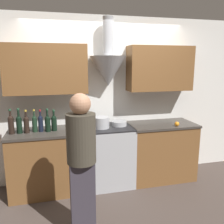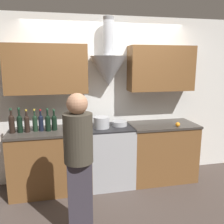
% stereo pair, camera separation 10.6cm
% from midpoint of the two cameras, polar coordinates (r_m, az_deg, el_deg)
% --- Properties ---
extents(ground_plane, '(12.00, 12.00, 0.00)m').
position_cam_midpoint_polar(ground_plane, '(3.69, 1.69, -19.06)').
color(ground_plane, '#423833').
extents(wall_back, '(8.40, 0.56, 2.60)m').
position_cam_midpoint_polar(wall_back, '(3.78, -0.65, 5.31)').
color(wall_back, white).
rests_on(wall_back, ground_plane).
extents(counter_left, '(1.18, 0.62, 0.93)m').
position_cam_midpoint_polar(counter_left, '(3.70, -13.61, -11.22)').
color(counter_left, brown).
rests_on(counter_left, ground_plane).
extents(counter_right, '(1.07, 0.62, 0.93)m').
position_cam_midpoint_polar(counter_right, '(4.03, 12.51, -9.19)').
color(counter_right, brown).
rests_on(counter_right, ground_plane).
extents(stove_range, '(0.66, 0.60, 0.93)m').
position_cam_midpoint_polar(stove_range, '(3.77, 0.49, -10.34)').
color(stove_range, '#A8AAAF').
rests_on(stove_range, ground_plane).
extents(wine_bottle_0, '(0.08, 0.08, 0.35)m').
position_cam_midpoint_polar(wine_bottle_0, '(3.53, -22.21, -2.44)').
color(wine_bottle_0, black).
rests_on(wine_bottle_0, counter_left).
extents(wine_bottle_1, '(0.08, 0.08, 0.35)m').
position_cam_midpoint_polar(wine_bottle_1, '(3.52, -20.53, -2.44)').
color(wine_bottle_1, black).
rests_on(wine_bottle_1, counter_left).
extents(wine_bottle_2, '(0.07, 0.07, 0.32)m').
position_cam_midpoint_polar(wine_bottle_2, '(3.51, -18.98, -2.52)').
color(wine_bottle_2, black).
rests_on(wine_bottle_2, counter_left).
extents(wine_bottle_3, '(0.07, 0.07, 0.32)m').
position_cam_midpoint_polar(wine_bottle_3, '(3.52, -17.22, -2.37)').
color(wine_bottle_3, black).
rests_on(wine_bottle_3, counter_left).
extents(wine_bottle_4, '(0.07, 0.07, 0.32)m').
position_cam_midpoint_polar(wine_bottle_4, '(3.51, -15.90, -2.35)').
color(wine_bottle_4, black).
rests_on(wine_bottle_4, counter_left).
extents(wine_bottle_5, '(0.08, 0.08, 0.33)m').
position_cam_midpoint_polar(wine_bottle_5, '(3.48, -14.34, -2.38)').
color(wine_bottle_5, black).
rests_on(wine_bottle_5, counter_left).
extents(wine_bottle_6, '(0.08, 0.08, 0.31)m').
position_cam_midpoint_polar(wine_bottle_6, '(3.50, -12.88, -2.30)').
color(wine_bottle_6, black).
rests_on(wine_bottle_6, counter_left).
extents(stock_pot, '(0.24, 0.24, 0.17)m').
position_cam_midpoint_polar(stock_pot, '(3.55, -1.72, -2.51)').
color(stock_pot, '#A8AAAF').
rests_on(stock_pot, stove_range).
extents(mixing_bowl, '(0.23, 0.23, 0.07)m').
position_cam_midpoint_polar(mixing_bowl, '(3.68, 2.64, -2.78)').
color(mixing_bowl, '#A8AAAF').
rests_on(mixing_bowl, stove_range).
extents(orange_fruit, '(0.07, 0.07, 0.07)m').
position_cam_midpoint_polar(orange_fruit, '(3.77, 16.30, -2.90)').
color(orange_fruit, orange).
rests_on(orange_fruit, counter_right).
extents(person_foreground_left, '(0.31, 0.31, 1.59)m').
position_cam_midpoint_polar(person_foreground_left, '(2.59, -6.82, -11.03)').
color(person_foreground_left, '#38333D').
rests_on(person_foreground_left, ground_plane).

